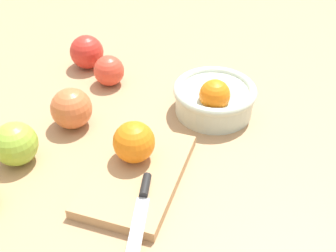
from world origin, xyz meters
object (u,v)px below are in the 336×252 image
knife (142,202)px  apple_front_left_2 (87,52)px  bowl (214,98)px  apple_front_right_2 (15,144)px  orange_on_board (134,142)px  apple_front_left (109,71)px  cutting_board (137,174)px  apple_front_center (71,108)px

knife → apple_front_left_2: (-0.37, -0.30, 0.01)m
bowl → apple_front_right_2: size_ratio=2.14×
orange_on_board → apple_front_left_2: bearing=-138.8°
apple_front_left_2 → apple_front_left: bearing=58.4°
apple_front_left_2 → apple_front_right_2: (0.34, 0.04, -0.00)m
bowl → apple_front_left: (-0.03, -0.25, -0.00)m
bowl → cutting_board: bowl is taller
apple_front_left_2 → bowl: bearing=77.1°
cutting_board → bowl: bearing=162.3°
apple_front_left_2 → apple_front_right_2: 0.34m
orange_on_board → apple_front_left_2: size_ratio=0.92×
bowl → apple_front_left: bearing=-95.9°
apple_front_left → knife: bearing=33.7°
cutting_board → apple_front_center: 0.20m
cutting_board → knife: bearing=30.1°
cutting_board → apple_front_left: apple_front_left is taller
knife → orange_on_board: bearing=-150.3°
cutting_board → apple_front_left_2: bearing=-139.8°
bowl → apple_front_left_2: (-0.08, -0.33, 0.00)m
cutting_board → apple_front_left_2: 0.40m
cutting_board → apple_front_center: bearing=-118.0°
apple_front_center → apple_front_left_2: bearing=-159.0°
apple_front_left → orange_on_board: bearing=35.3°
cutting_board → apple_front_left: bearing=-145.4°
bowl → cutting_board: (0.23, -0.07, -0.03)m
knife → apple_front_center: size_ratio=1.91×
orange_on_board → apple_front_center: 0.18m
apple_front_center → apple_front_right_2: apple_front_center is taller
bowl → apple_front_left_2: 0.34m
knife → apple_front_left: 0.39m
apple_front_center → apple_front_right_2: size_ratio=1.02×
bowl → knife: bearing=-6.8°
apple_front_left_2 → cutting_board: bearing=40.2°
orange_on_board → apple_front_center: size_ratio=0.90×
cutting_board → apple_front_right_2: bearing=-82.2°
orange_on_board → apple_front_left: 0.28m
knife → apple_front_left: bearing=-146.3°
bowl → apple_front_left_2: bearing=-102.9°
apple_front_right_2 → apple_front_left_2: bearing=-173.0°
orange_on_board → apple_front_center: orange_on_board is taller
apple_front_center → orange_on_board: bearing=67.5°
bowl → apple_front_right_2: 0.39m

